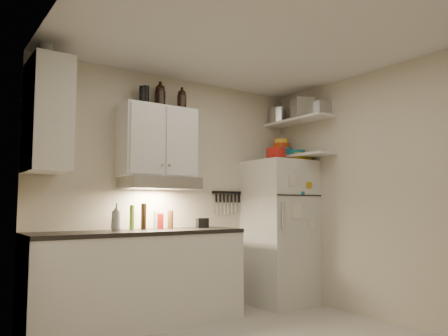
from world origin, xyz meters
TOP-DOWN VIEW (x-y plane):
  - ceiling at (0.00, 0.00)m, footprint 3.20×3.00m
  - back_wall at (0.00, 1.51)m, footprint 3.20×0.02m
  - left_wall at (-1.61, 0.00)m, footprint 0.02×3.00m
  - right_wall at (1.61, 0.00)m, footprint 0.02×3.00m
  - base_cabinet at (-0.55, 1.20)m, footprint 2.10×0.60m
  - countertop at (-0.55, 1.20)m, footprint 2.10×0.62m
  - upper_cabinet at (-0.30, 1.33)m, footprint 0.80×0.33m
  - side_cabinet at (-1.44, 1.20)m, footprint 0.33×0.55m
  - range_hood at (-0.30, 1.27)m, footprint 0.76×0.46m
  - fridge at (1.25, 1.16)m, footprint 0.70×0.68m
  - shelf_hi at (1.45, 1.02)m, footprint 0.30×0.95m
  - shelf_lo at (1.45, 1.02)m, footprint 0.30×0.95m
  - knife_strip at (0.70, 1.49)m, footprint 0.42×0.02m
  - dutch_oven at (1.11, 1.06)m, footprint 0.27×0.27m
  - book_stack at (1.44, 1.04)m, footprint 0.23×0.28m
  - spice_jar at (1.36, 1.18)m, footprint 0.07×0.07m
  - stock_pot at (1.44, 1.35)m, footprint 0.28×0.28m
  - tin_a at (1.40, 0.90)m, footprint 0.29×0.28m
  - tin_b at (1.53, 0.72)m, footprint 0.20×0.20m
  - bowl_teal at (1.43, 1.30)m, footprint 0.27×0.27m
  - bowl_orange at (1.42, 1.31)m, footprint 0.22×0.22m
  - bowl_yellow at (1.42, 1.31)m, footprint 0.17×0.17m
  - plates at (1.42, 1.04)m, footprint 0.23×0.23m
  - growler_a at (-0.25, 1.39)m, footprint 0.12×0.12m
  - growler_b at (-0.01, 1.34)m, footprint 0.13×0.13m
  - thermos_a at (-0.42, 1.38)m, footprint 0.10×0.10m
  - thermos_b at (-0.48, 1.34)m, footprint 0.09×0.09m
  - side_jar at (-1.46, 1.23)m, footprint 0.13×0.13m
  - soap_bottle at (-0.77, 1.23)m, footprint 0.15×0.15m
  - pepper_mill at (-0.17, 1.28)m, footprint 0.06×0.06m
  - oil_bottle at (-0.57, 1.33)m, footprint 0.06×0.06m
  - vinegar_bottle at (-0.46, 1.30)m, footprint 0.07×0.07m
  - clear_bottle at (-0.31, 1.32)m, footprint 0.08×0.08m
  - red_jar at (-0.27, 1.31)m, footprint 0.10×0.10m
  - caddy at (0.22, 1.27)m, footprint 0.14×0.11m

SIDE VIEW (x-z plane):
  - base_cabinet at x=-0.55m, z-range 0.00..0.88m
  - fridge at x=1.25m, z-range 0.00..1.70m
  - countertop at x=-0.55m, z-range 0.88..0.92m
  - caddy at x=0.22m, z-range 0.92..1.03m
  - red_jar at x=-0.27m, z-range 0.92..1.08m
  - clear_bottle at x=-0.31m, z-range 0.92..1.10m
  - pepper_mill at x=-0.17m, z-range 0.92..1.11m
  - oil_bottle at x=-0.57m, z-range 0.92..1.17m
  - vinegar_bottle at x=-0.46m, z-range 0.92..1.18m
  - soap_bottle at x=-0.77m, z-range 0.92..1.21m
  - back_wall at x=0.00m, z-range 0.00..2.60m
  - left_wall at x=-1.61m, z-range 0.00..2.60m
  - right_wall at x=1.61m, z-range 0.00..2.60m
  - knife_strip at x=0.70m, z-range 1.31..1.33m
  - range_hood at x=-0.30m, z-range 1.33..1.45m
  - book_stack at x=1.44m, z-range 1.70..1.79m
  - spice_jar at x=1.36m, z-range 1.70..1.80m
  - shelf_lo at x=1.45m, z-range 1.75..1.77m
  - dutch_oven at x=1.11m, z-range 1.70..1.84m
  - plates at x=1.42m, z-range 1.77..1.83m
  - upper_cabinet at x=-0.30m, z-range 1.45..2.20m
  - bowl_teal at x=1.43m, z-range 1.77..1.88m
  - bowl_orange at x=1.42m, z-range 1.88..1.95m
  - side_cabinet at x=-1.44m, z-range 1.45..2.45m
  - bowl_yellow at x=1.42m, z-range 1.95..2.00m
  - shelf_hi at x=1.45m, z-range 2.19..2.22m
  - thermos_b at x=-0.48m, z-range 2.20..2.40m
  - tin_b at x=1.53m, z-range 2.21..2.39m
  - thermos_a at x=-0.42m, z-range 2.20..2.42m
  - stock_pot at x=1.44m, z-range 2.21..2.41m
  - growler_b at x=-0.01m, z-range 2.20..2.44m
  - tin_a at x=1.40m, z-range 2.21..2.44m
  - growler_a at x=-0.25m, z-range 2.20..2.48m
  - side_jar at x=-1.46m, z-range 2.45..2.61m
  - ceiling at x=0.00m, z-range 2.60..2.62m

